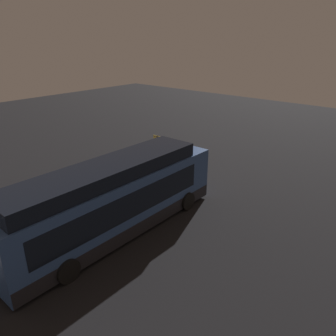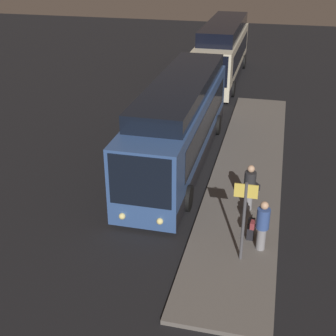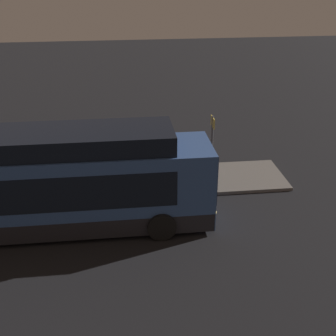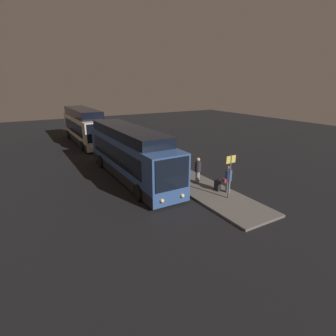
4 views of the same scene
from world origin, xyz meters
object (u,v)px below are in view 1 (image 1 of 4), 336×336
(suitcase, at_px, (143,172))
(sign_post, at_px, (157,149))
(passenger_boarding, at_px, (145,160))
(bus_lead, at_px, (115,202))
(passenger_waiting, at_px, (125,172))

(suitcase, xyz_separation_m, sign_post, (1.27, -0.20, 1.39))
(suitcase, bearing_deg, passenger_boarding, 32.34)
(bus_lead, height_order, passenger_waiting, bus_lead)
(bus_lead, distance_m, suitcase, 6.98)
(sign_post, bearing_deg, suitcase, 170.82)
(bus_lead, xyz_separation_m, passenger_waiting, (3.86, 3.53, -0.62))
(passenger_boarding, distance_m, sign_post, 1.19)
(bus_lead, relative_size, sign_post, 4.46)
(passenger_waiting, bearing_deg, suitcase, -31.60)
(suitcase, bearing_deg, passenger_waiting, -172.74)
(bus_lead, distance_m, passenger_boarding, 7.57)
(sign_post, bearing_deg, passenger_boarding, 140.78)
(passenger_boarding, height_order, suitcase, passenger_boarding)
(sign_post, bearing_deg, passenger_waiting, -179.38)
(passenger_waiting, relative_size, suitcase, 2.01)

